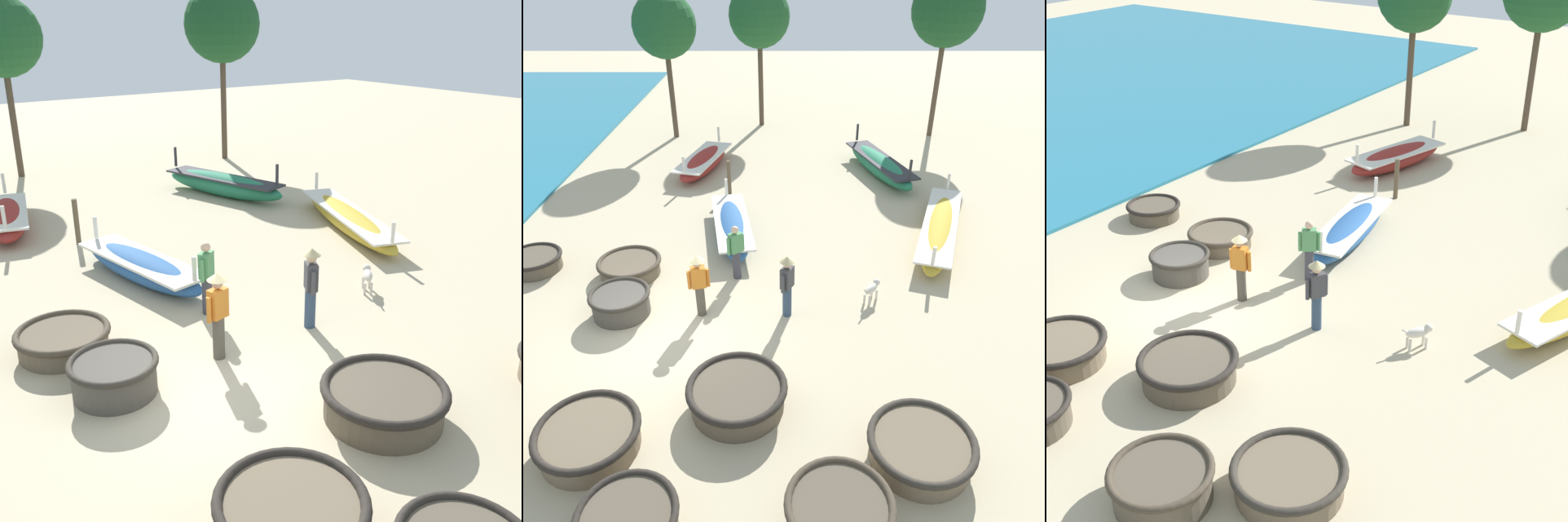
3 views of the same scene
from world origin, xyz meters
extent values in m
plane|color=#BCAD8C|center=(0.00, 0.00, 0.00)|extent=(80.00, 80.00, 0.00)
cylinder|color=brown|center=(-0.79, -3.09, 0.24)|extent=(1.74, 1.74, 0.48)
torus|color=#28231E|center=(-0.79, -3.09, 0.48)|extent=(1.88, 1.88, 0.14)
cylinder|color=brown|center=(-1.58, 2.71, 0.20)|extent=(1.61, 1.61, 0.40)
torus|color=#42382B|center=(-1.58, 2.71, 0.40)|extent=(1.74, 1.74, 0.13)
cylinder|color=#4C473F|center=(-1.32, 0.92, 0.28)|extent=(1.37, 1.37, 0.57)
torus|color=#332D26|center=(-1.32, 0.92, 0.57)|extent=(1.48, 1.48, 0.11)
cylinder|color=brown|center=(1.77, -2.10, 0.26)|extent=(1.82, 1.82, 0.51)
torus|color=#28231E|center=(1.77, -2.10, 0.51)|extent=(1.97, 1.97, 0.15)
ellipsoid|color=#285693|center=(1.05, 4.97, 0.30)|extent=(1.74, 4.36, 0.61)
cube|color=silver|center=(1.05, 4.97, 0.50)|extent=(1.72, 4.03, 0.06)
cylinder|color=silver|center=(0.71, 6.90, 0.83)|extent=(0.10, 0.10, 0.55)
cylinder|color=silver|center=(1.39, 3.05, 0.83)|extent=(0.10, 0.10, 0.55)
ellipsoid|color=maroon|center=(-0.59, 10.57, 0.34)|extent=(2.05, 4.23, 0.68)
cube|color=silver|center=(-0.59, 10.57, 0.56)|extent=(2.01, 3.93, 0.06)
cylinder|color=silver|center=(-0.15, 12.40, 0.93)|extent=(0.10, 0.10, 0.61)
cylinder|color=silver|center=(-1.04, 8.75, 0.93)|extent=(0.10, 0.10, 0.61)
ellipsoid|color=#237551|center=(6.49, 10.08, 0.39)|extent=(2.38, 5.05, 0.77)
cube|color=#2D2D33|center=(6.49, 10.08, 0.63)|extent=(2.30, 4.68, 0.06)
cylinder|color=#2D2D33|center=(5.83, 12.28, 1.07)|extent=(0.10, 0.10, 0.69)
cylinder|color=#2D2D33|center=(7.16, 7.89, 1.07)|extent=(0.10, 0.10, 0.69)
ellipsoid|color=gold|center=(7.54, 4.89, 0.29)|extent=(2.86, 5.82, 0.58)
cube|color=silver|center=(7.54, 4.89, 0.48)|extent=(2.74, 5.40, 0.06)
cylinder|color=silver|center=(8.43, 7.42, 0.80)|extent=(0.10, 0.10, 0.53)
cylinder|color=silver|center=(6.64, 2.36, 0.80)|extent=(0.10, 0.10, 0.53)
cylinder|color=#4C473D|center=(0.65, 0.88, 0.41)|extent=(0.22, 0.22, 0.82)
cube|color=orange|center=(0.65, 0.88, 1.09)|extent=(0.38, 0.30, 0.54)
sphere|color=tan|center=(0.65, 0.88, 1.47)|extent=(0.20, 0.20, 0.20)
cylinder|color=orange|center=(0.44, 0.83, 1.04)|extent=(0.09, 0.09, 0.48)
cylinder|color=orange|center=(0.86, 0.93, 1.04)|extent=(0.09, 0.09, 0.48)
cone|color=#D1BC84|center=(0.65, 0.88, 1.60)|extent=(0.36, 0.36, 0.14)
cylinder|color=#2D425B|center=(2.75, 0.86, 0.41)|extent=(0.22, 0.22, 0.82)
cube|color=#3D3D42|center=(2.75, 0.86, 1.09)|extent=(0.35, 0.40, 0.54)
sphere|color=#DBB28E|center=(2.75, 0.86, 1.47)|extent=(0.20, 0.20, 0.20)
cylinder|color=#3D3D42|center=(2.65, 0.66, 1.04)|extent=(0.09, 0.09, 0.48)
cylinder|color=#3D3D42|center=(2.86, 1.05, 1.04)|extent=(0.09, 0.09, 0.48)
cone|color=#D1BC84|center=(2.75, 0.86, 1.60)|extent=(0.36, 0.36, 0.14)
cylinder|color=#383842|center=(1.40, 2.54, 0.41)|extent=(0.22, 0.22, 0.82)
cube|color=#4C8E56|center=(1.40, 2.54, 1.09)|extent=(0.40, 0.38, 0.54)
sphere|color=#DBB28E|center=(1.40, 2.54, 1.47)|extent=(0.20, 0.20, 0.20)
cylinder|color=#4C8E56|center=(1.22, 2.41, 1.04)|extent=(0.09, 0.09, 0.48)
cylinder|color=#4C8E56|center=(1.57, 2.68, 1.04)|extent=(0.09, 0.09, 0.48)
ellipsoid|color=beige|center=(4.89, 1.42, 0.39)|extent=(0.48, 0.53, 0.22)
sphere|color=beige|center=(5.04, 1.61, 0.46)|extent=(0.18, 0.18, 0.18)
cylinder|color=beige|center=(4.73, 1.23, 0.45)|extent=(0.16, 0.18, 0.16)
cylinder|color=beige|center=(4.95, 1.61, 0.14)|extent=(0.06, 0.06, 0.28)
cylinder|color=beige|center=(5.06, 1.52, 0.14)|extent=(0.06, 0.06, 0.28)
cylinder|color=beige|center=(4.72, 1.32, 0.14)|extent=(0.06, 0.06, 0.28)
cylinder|color=beige|center=(4.83, 1.24, 0.14)|extent=(0.06, 0.06, 0.28)
cylinder|color=brown|center=(0.67, 8.23, 0.63)|extent=(0.14, 0.14, 1.26)
cylinder|color=#4C3D2D|center=(9.78, 15.26, 2.22)|extent=(0.24, 0.24, 4.45)
sphere|color=#194723|center=(9.78, 15.26, 5.54)|extent=(3.11, 3.11, 3.11)
cylinder|color=#4C3D2D|center=(1.52, 17.02, 2.06)|extent=(0.24, 0.24, 4.11)
sphere|color=#1E5128|center=(1.52, 17.02, 5.12)|extent=(2.88, 2.88, 2.88)
camera|label=1|loc=(-4.29, -7.43, 5.72)|focal=42.00mm
camera|label=2|loc=(2.68, -9.17, 7.65)|focal=35.00mm
camera|label=3|loc=(10.17, -10.16, 8.69)|focal=50.00mm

